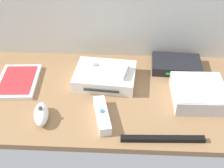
% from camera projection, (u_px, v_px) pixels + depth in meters
% --- Properties ---
extents(ground_plane, '(1.00, 0.48, 0.02)m').
position_uv_depth(ground_plane, '(112.00, 95.00, 1.03)').
color(ground_plane, '#936D47').
rests_on(ground_plane, ground).
extents(game_console, '(0.22, 0.18, 0.04)m').
position_uv_depth(game_console, '(105.00, 76.00, 1.06)').
color(game_console, white).
rests_on(game_console, ground_plane).
extents(mini_computer, '(0.17, 0.17, 0.05)m').
position_uv_depth(mini_computer, '(199.00, 93.00, 0.98)').
color(mini_computer, silver).
rests_on(mini_computer, ground_plane).
extents(game_case, '(0.15, 0.20, 0.02)m').
position_uv_depth(game_case, '(18.00, 81.00, 1.06)').
color(game_case, white).
rests_on(game_case, ground_plane).
extents(network_router, '(0.19, 0.13, 0.03)m').
position_uv_depth(network_router, '(176.00, 65.00, 1.13)').
color(network_router, black).
rests_on(network_router, ground_plane).
extents(remote_wand, '(0.07, 0.15, 0.03)m').
position_uv_depth(remote_wand, '(102.00, 115.00, 0.92)').
color(remote_wand, white).
rests_on(remote_wand, ground_plane).
extents(remote_nunchuk, '(0.06, 0.11, 0.05)m').
position_uv_depth(remote_nunchuk, '(41.00, 114.00, 0.92)').
color(remote_nunchuk, white).
rests_on(remote_nunchuk, ground_plane).
extents(remote_classic_pad, '(0.16, 0.11, 0.02)m').
position_uv_depth(remote_classic_pad, '(106.00, 69.00, 1.04)').
color(remote_classic_pad, white).
rests_on(remote_classic_pad, game_console).
extents(sensor_bar, '(0.24, 0.03, 0.01)m').
position_uv_depth(sensor_bar, '(163.00, 139.00, 0.85)').
color(sensor_bar, black).
rests_on(sensor_bar, ground_plane).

